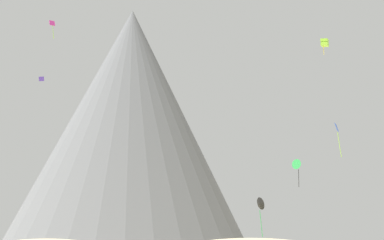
{
  "coord_description": "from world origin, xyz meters",
  "views": [
    {
      "loc": [
        -4.9,
        -37.51,
        2.17
      ],
      "look_at": [
        -0.22,
        46.77,
        20.77
      ],
      "focal_mm": 49.31,
      "sensor_mm": 36.0,
      "label": 1
    }
  ],
  "objects_px": {
    "rock_massif": "(125,132)",
    "kite_lime_high": "(325,43)",
    "kite_blue_mid": "(337,131)",
    "kite_black_low": "(260,204)",
    "kite_magenta_high": "(52,25)",
    "kite_indigo_high": "(41,79)",
    "kite_gold_high": "(324,44)",
    "kite_green_low": "(297,165)"
  },
  "relations": [
    {
      "from": "rock_massif",
      "to": "kite_gold_high",
      "type": "bearing_deg",
      "value": -50.18
    },
    {
      "from": "rock_massif",
      "to": "kite_lime_high",
      "type": "height_order",
      "value": "rock_massif"
    },
    {
      "from": "kite_black_low",
      "to": "rock_massif",
      "type": "bearing_deg",
      "value": 174.33
    },
    {
      "from": "kite_blue_mid",
      "to": "kite_magenta_high",
      "type": "height_order",
      "value": "kite_magenta_high"
    },
    {
      "from": "rock_massif",
      "to": "kite_indigo_high",
      "type": "height_order",
      "value": "rock_massif"
    },
    {
      "from": "kite_magenta_high",
      "to": "kite_indigo_high",
      "type": "xyz_separation_m",
      "value": [
        -2.25,
        3.84,
        -9.06
      ]
    },
    {
      "from": "kite_magenta_high",
      "to": "rock_massif",
      "type": "bearing_deg",
      "value": 83.7
    },
    {
      "from": "kite_green_low",
      "to": "kite_gold_high",
      "type": "bearing_deg",
      "value": -85.14
    },
    {
      "from": "kite_blue_mid",
      "to": "kite_lime_high",
      "type": "bearing_deg",
      "value": 62.04
    },
    {
      "from": "kite_gold_high",
      "to": "kite_indigo_high",
      "type": "relative_size",
      "value": 1.02
    },
    {
      "from": "kite_lime_high",
      "to": "kite_magenta_high",
      "type": "bearing_deg",
      "value": -68.52
    },
    {
      "from": "rock_massif",
      "to": "kite_indigo_high",
      "type": "distance_m",
      "value": 49.94
    },
    {
      "from": "rock_massif",
      "to": "kite_indigo_high",
      "type": "xyz_separation_m",
      "value": [
        -11.95,
        -48.48,
        0.31
      ]
    },
    {
      "from": "kite_lime_high",
      "to": "kite_green_low",
      "type": "distance_m",
      "value": 22.71
    },
    {
      "from": "kite_lime_high",
      "to": "kite_blue_mid",
      "type": "distance_m",
      "value": 20.45
    },
    {
      "from": "rock_massif",
      "to": "kite_magenta_high",
      "type": "xyz_separation_m",
      "value": [
        -9.7,
        -52.32,
        9.37
      ]
    },
    {
      "from": "kite_blue_mid",
      "to": "kite_black_low",
      "type": "distance_m",
      "value": 19.87
    },
    {
      "from": "kite_magenta_high",
      "to": "kite_gold_high",
      "type": "xyz_separation_m",
      "value": [
        50.9,
        2.92,
        -1.54
      ]
    },
    {
      "from": "kite_gold_high",
      "to": "kite_blue_mid",
      "type": "bearing_deg",
      "value": -75.22
    },
    {
      "from": "kite_lime_high",
      "to": "kite_black_low",
      "type": "bearing_deg",
      "value": -10.44
    },
    {
      "from": "kite_magenta_high",
      "to": "kite_gold_high",
      "type": "relative_size",
      "value": 3.34
    },
    {
      "from": "kite_black_low",
      "to": "kite_indigo_high",
      "type": "relative_size",
      "value": 4.66
    },
    {
      "from": "rock_massif",
      "to": "kite_magenta_high",
      "type": "bearing_deg",
      "value": -100.51
    },
    {
      "from": "kite_green_low",
      "to": "kite_indigo_high",
      "type": "bearing_deg",
      "value": 28.53
    },
    {
      "from": "kite_black_low",
      "to": "kite_green_low",
      "type": "relative_size",
      "value": 1.08
    },
    {
      "from": "rock_massif",
      "to": "kite_blue_mid",
      "type": "relative_size",
      "value": 17.19
    },
    {
      "from": "rock_massif",
      "to": "kite_blue_mid",
      "type": "distance_m",
      "value": 78.41
    },
    {
      "from": "kite_blue_mid",
      "to": "kite_magenta_high",
      "type": "bearing_deg",
      "value": 144.9
    },
    {
      "from": "kite_lime_high",
      "to": "kite_indigo_high",
      "type": "xyz_separation_m",
      "value": [
        -50.32,
        9.8,
        -4.41
      ]
    },
    {
      "from": "kite_gold_high",
      "to": "kite_indigo_high",
      "type": "distance_m",
      "value": 53.68
    },
    {
      "from": "rock_massif",
      "to": "kite_black_low",
      "type": "bearing_deg",
      "value": -73.69
    },
    {
      "from": "kite_lime_high",
      "to": "kite_gold_high",
      "type": "bearing_deg",
      "value": -169.08
    },
    {
      "from": "kite_lime_high",
      "to": "kite_magenta_high",
      "type": "distance_m",
      "value": 48.66
    },
    {
      "from": "kite_lime_high",
      "to": "kite_black_low",
      "type": "xyz_separation_m",
      "value": [
        -15.66,
        -19.34,
        -28.9
      ]
    },
    {
      "from": "kite_green_low",
      "to": "kite_black_low",
      "type": "bearing_deg",
      "value": 105.54
    },
    {
      "from": "kite_black_low",
      "to": "kite_magenta_high",
      "type": "height_order",
      "value": "kite_magenta_high"
    },
    {
      "from": "kite_lime_high",
      "to": "kite_indigo_high",
      "type": "bearing_deg",
      "value": -72.47
    },
    {
      "from": "kite_magenta_high",
      "to": "kite_lime_high",
      "type": "bearing_deg",
      "value": -2.87
    },
    {
      "from": "rock_massif",
      "to": "kite_lime_high",
      "type": "bearing_deg",
      "value": -56.64
    },
    {
      "from": "kite_blue_mid",
      "to": "rock_massif",
      "type": "bearing_deg",
      "value": 102.04
    },
    {
      "from": "kite_gold_high",
      "to": "kite_black_low",
      "type": "bearing_deg",
      "value": -93.71
    },
    {
      "from": "kite_black_low",
      "to": "kite_gold_high",
      "type": "height_order",
      "value": "kite_gold_high"
    }
  ]
}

